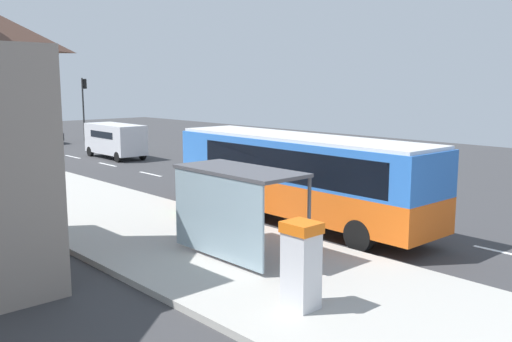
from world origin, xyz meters
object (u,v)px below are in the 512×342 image
at_px(recycling_bin_orange, 197,203).
at_px(traffic_light_median, 17,103).
at_px(sedan_near, 43,134).
at_px(ticket_machine, 301,264).
at_px(recycling_bin_green, 186,200).
at_px(recycling_bin_blue, 220,210).
at_px(bus_shelter, 231,190).
at_px(traffic_light_near_side, 84,100).
at_px(white_van, 115,138).
at_px(bus, 297,173).
at_px(recycling_bin_red, 208,206).

bearing_deg(recycling_bin_orange, traffic_light_median, 81.51).
bearing_deg(sedan_near, ticket_machine, -104.32).
relative_size(sedan_near, traffic_light_median, 0.84).
xyz_separation_m(recycling_bin_green, traffic_light_median, (4.60, 30.08, 2.82)).
xyz_separation_m(recycling_bin_blue, bus_shelter, (-2.21, -3.23, 1.44)).
distance_m(ticket_machine, traffic_light_near_side, 39.95).
distance_m(white_van, recycling_bin_green, 18.31).
height_order(bus, white_van, bus).
height_order(ticket_machine, traffic_light_median, traffic_light_median).
xyz_separation_m(recycling_bin_orange, recycling_bin_green, (0.00, 0.70, 0.00)).
distance_m(bus, traffic_light_near_side, 32.79).
bearing_deg(bus, bus_shelter, -158.31).
relative_size(traffic_light_median, bus_shelter, 1.31).
distance_m(bus, recycling_bin_red, 3.44).
height_order(recycling_bin_blue, recycling_bin_green, same).
bearing_deg(recycling_bin_orange, white_van, 70.27).
height_order(sedan_near, ticket_machine, ticket_machine).
bearing_deg(bus_shelter, bus, 21.69).
distance_m(bus, recycling_bin_green, 4.42).
distance_m(recycling_bin_blue, recycling_bin_green, 2.10).
bearing_deg(bus, white_van, 79.25).
bearing_deg(bus, recycling_bin_orange, 132.03).
relative_size(white_van, recycling_bin_orange, 5.50).
distance_m(white_van, recycling_bin_orange, 18.97).
bearing_deg(recycling_bin_red, recycling_bin_blue, -90.00).
distance_m(recycling_bin_red, recycling_bin_orange, 0.70).
bearing_deg(bus, traffic_light_median, 86.40).
xyz_separation_m(ticket_machine, recycling_bin_red, (3.45, 7.77, -0.52)).
height_order(recycling_bin_orange, bus_shelter, bus_shelter).
bearing_deg(ticket_machine, white_van, 69.48).
relative_size(white_van, sedan_near, 1.19).
bearing_deg(traffic_light_near_side, recycling_bin_red, -107.98).
bearing_deg(sedan_near, bus_shelter, -103.93).
bearing_deg(recycling_bin_blue, white_van, 71.60).
height_order(white_van, bus_shelter, bus_shelter).
height_order(bus, recycling_bin_green, bus).
relative_size(recycling_bin_blue, bus_shelter, 0.24).
height_order(white_van, recycling_bin_orange, white_van).
bearing_deg(recycling_bin_orange, bus, -47.97).
distance_m(recycling_bin_red, traffic_light_median, 31.94).
relative_size(ticket_machine, traffic_light_median, 0.37).
xyz_separation_m(ticket_machine, recycling_bin_green, (3.45, 9.17, -0.52)).
xyz_separation_m(sedan_near, bus_shelter, (-8.71, -35.14, 1.31)).
relative_size(bus, ticket_machine, 5.70).
height_order(recycling_bin_blue, bus_shelter, bus_shelter).
height_order(white_van, recycling_bin_red, white_van).
xyz_separation_m(white_van, recycling_bin_orange, (-6.40, -17.84, -0.69)).
height_order(recycling_bin_green, traffic_light_median, traffic_light_median).
distance_m(sedan_near, bus_shelter, 36.22).
distance_m(recycling_bin_red, traffic_light_near_side, 31.55).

